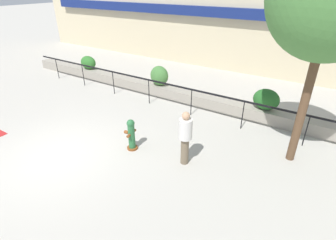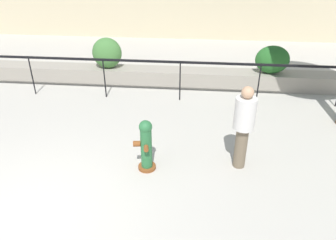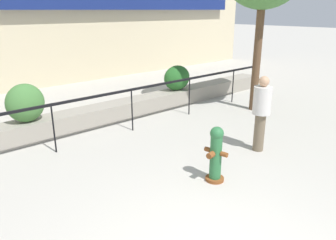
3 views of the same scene
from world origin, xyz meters
The scene contains 8 objects.
ground_plane centered at (0.00, 0.00, 0.00)m, with size 120.00×120.00×0.00m, color #B2ADA3.
planter_wall_low centered at (0.00, 6.00, 0.25)m, with size 18.00×0.70×0.50m, color gray.
fence_railing_segment centered at (0.00, 4.90, 1.02)m, with size 15.00×0.05×1.15m.
hedge_bush_0 centered at (-5.06, 6.00, 0.87)m, with size 0.97×0.65×0.73m, color #2D6B28.
hedge_bush_1 centered at (-0.18, 6.00, 0.97)m, with size 0.91×0.70×0.93m, color #427538.
hedge_bush_2 centered at (4.80, 6.00, 0.91)m, with size 1.00×0.66×0.83m, color #235B23.
fire_hydrant centered at (1.70, 1.64, 0.55)m, with size 0.46×0.48×1.08m.
pedestrian centered at (3.54, 1.91, 0.99)m, with size 0.44×0.44×1.73m.
Camera 1 is at (6.63, -3.82, 4.93)m, focal length 28.00 mm.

